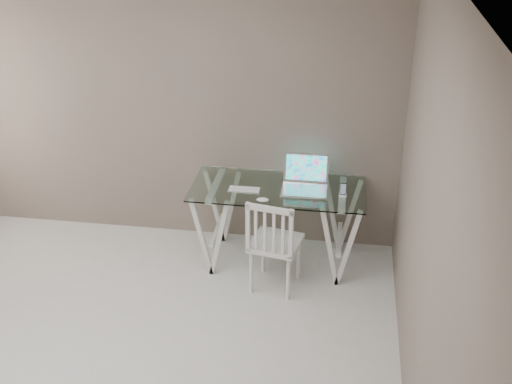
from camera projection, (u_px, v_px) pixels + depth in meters
The scene contains 7 objects.
room at pixel (64, 168), 3.60m from camera, with size 4.50×4.52×2.71m.
desk at pixel (278, 224), 5.68m from camera, with size 1.50×0.70×0.75m.
chair at pixel (273, 242), 5.25m from camera, with size 0.46×0.46×0.87m.
laptop at pixel (305, 181), 5.50m from camera, with size 0.39×0.35×0.27m.
keyboard at pixel (244, 190), 5.48m from camera, with size 0.28×0.12×0.01m, color silver.
mouse at pixel (263, 200), 5.29m from camera, with size 0.10×0.06×0.03m, color white.
phone_dock at pixel (343, 193), 5.37m from camera, with size 0.06×0.06×0.12m.
Camera 1 is at (1.48, -3.04, 3.25)m, focal length 45.00 mm.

